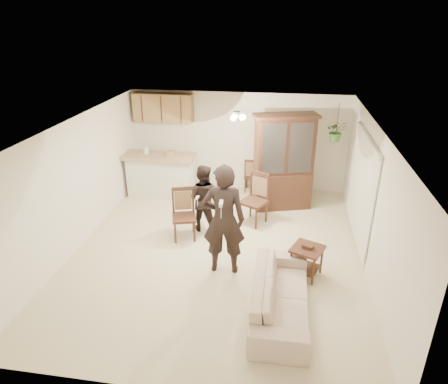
# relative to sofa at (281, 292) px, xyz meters

# --- Properties ---
(floor) EXTENTS (6.50, 6.50, 0.00)m
(floor) POSITION_rel_sofa_xyz_m (-1.26, 1.57, -0.37)
(floor) COLOR beige
(floor) RESTS_ON ground
(ceiling) EXTENTS (5.50, 6.50, 0.02)m
(ceiling) POSITION_rel_sofa_xyz_m (-1.26, 1.57, 2.13)
(ceiling) COLOR white
(ceiling) RESTS_ON wall_back
(wall_back) EXTENTS (5.50, 0.02, 2.50)m
(wall_back) POSITION_rel_sofa_xyz_m (-1.26, 4.82, 0.88)
(wall_back) COLOR white
(wall_back) RESTS_ON ground
(wall_front) EXTENTS (5.50, 0.02, 2.50)m
(wall_front) POSITION_rel_sofa_xyz_m (-1.26, -1.68, 0.88)
(wall_front) COLOR white
(wall_front) RESTS_ON ground
(wall_left) EXTENTS (0.02, 6.50, 2.50)m
(wall_left) POSITION_rel_sofa_xyz_m (-4.01, 1.57, 0.88)
(wall_left) COLOR white
(wall_left) RESTS_ON ground
(wall_right) EXTENTS (0.02, 6.50, 2.50)m
(wall_right) POSITION_rel_sofa_xyz_m (1.49, 1.57, 0.88)
(wall_right) COLOR white
(wall_right) RESTS_ON ground
(breakfast_bar) EXTENTS (1.60, 0.55, 1.00)m
(breakfast_bar) POSITION_rel_sofa_xyz_m (-3.11, 3.92, 0.13)
(breakfast_bar) COLOR silver
(breakfast_bar) RESTS_ON floor
(bar_top) EXTENTS (1.75, 0.70, 0.08)m
(bar_top) POSITION_rel_sofa_xyz_m (-3.11, 3.92, 0.68)
(bar_top) COLOR tan
(bar_top) RESTS_ON breakfast_bar
(upper_cabinets) EXTENTS (1.50, 0.34, 0.70)m
(upper_cabinets) POSITION_rel_sofa_xyz_m (-3.16, 4.64, 1.73)
(upper_cabinets) COLOR brown
(upper_cabinets) RESTS_ON wall_back
(vertical_blinds) EXTENTS (0.06, 2.30, 2.10)m
(vertical_blinds) POSITION_rel_sofa_xyz_m (1.45, 2.47, 0.73)
(vertical_blinds) COLOR silver
(vertical_blinds) RESTS_ON wall_right
(ceiling_fixture) EXTENTS (0.36, 0.36, 0.20)m
(ceiling_fixture) POSITION_rel_sofa_xyz_m (-1.06, 2.77, 2.03)
(ceiling_fixture) COLOR beige
(ceiling_fixture) RESTS_ON ceiling
(hanging_plant) EXTENTS (0.43, 0.37, 0.48)m
(hanging_plant) POSITION_rel_sofa_xyz_m (1.04, 3.97, 1.48)
(hanging_plant) COLOR #2C5020
(hanging_plant) RESTS_ON ceiling
(plant_cord) EXTENTS (0.01, 0.01, 0.65)m
(plant_cord) POSITION_rel_sofa_xyz_m (1.04, 3.97, 1.81)
(plant_cord) COLOR black
(plant_cord) RESTS_ON ceiling
(sofa) EXTENTS (0.74, 1.88, 0.73)m
(sofa) POSITION_rel_sofa_xyz_m (0.00, 0.00, 0.00)
(sofa) COLOR beige
(sofa) RESTS_ON floor
(adult) EXTENTS (0.68, 0.48, 1.80)m
(adult) POSITION_rel_sofa_xyz_m (-1.04, 0.97, 0.53)
(adult) COLOR black
(adult) RESTS_ON floor
(child) EXTENTS (0.71, 0.59, 1.35)m
(child) POSITION_rel_sofa_xyz_m (-1.71, 2.39, 0.31)
(child) COLOR black
(child) RESTS_ON floor
(china_hutch) EXTENTS (1.52, 0.94, 2.24)m
(china_hutch) POSITION_rel_sofa_xyz_m (-0.08, 3.75, 0.74)
(china_hutch) COLOR #321A12
(china_hutch) RESTS_ON floor
(side_table) EXTENTS (0.67, 0.67, 0.63)m
(side_table) POSITION_rel_sofa_xyz_m (0.42, 1.02, -0.07)
(side_table) COLOR #321A12
(side_table) RESTS_ON floor
(chair_bar) EXTENTS (0.58, 0.58, 1.06)m
(chair_bar) POSITION_rel_sofa_xyz_m (-2.02, 1.96, -0.07)
(chair_bar) COLOR #321A12
(chair_bar) RESTS_ON floor
(chair_hutch_left) EXTENTS (0.68, 0.68, 1.14)m
(chair_hutch_left) POSITION_rel_sofa_xyz_m (-0.67, 2.83, -0.04)
(chair_hutch_left) COLOR #321A12
(chair_hutch_left) RESTS_ON floor
(chair_hutch_right) EXTENTS (0.41, 0.41, 0.92)m
(chair_hutch_right) POSITION_rel_sofa_xyz_m (-0.85, 4.58, -0.11)
(chair_hutch_right) COLOR #321A12
(chair_hutch_right) RESTS_ON floor
(controller_adult) EXTENTS (0.07, 0.18, 0.05)m
(controller_adult) POSITION_rel_sofa_xyz_m (-1.01, 0.50, 1.20)
(controller_adult) COLOR white
(controller_adult) RESTS_ON adult
(controller_child) EXTENTS (0.05, 0.13, 0.04)m
(controller_child) POSITION_rel_sofa_xyz_m (-1.75, 2.06, 0.53)
(controller_child) COLOR white
(controller_child) RESTS_ON child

